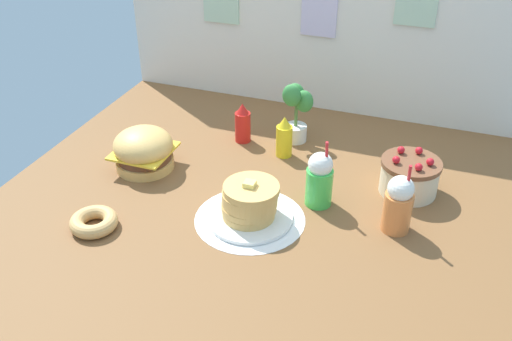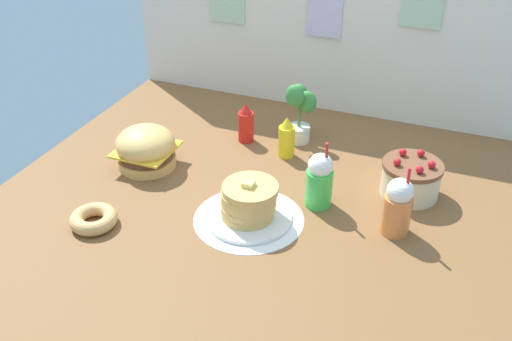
# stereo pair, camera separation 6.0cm
# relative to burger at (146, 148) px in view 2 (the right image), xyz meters

# --- Properties ---
(ground_plane) EXTENTS (2.17, 2.02, 0.02)m
(ground_plane) POSITION_rel_burger_xyz_m (0.56, -0.11, -0.10)
(ground_plane) COLOR brown
(back_wall) EXTENTS (2.17, 0.04, 0.95)m
(back_wall) POSITION_rel_burger_xyz_m (0.56, 0.90, 0.38)
(back_wall) COLOR silver
(back_wall) RESTS_ON ground_plane
(doily_mat) EXTENTS (0.45, 0.45, 0.00)m
(doily_mat) POSITION_rel_burger_xyz_m (0.60, -0.21, -0.09)
(doily_mat) COLOR white
(doily_mat) RESTS_ON ground_plane
(burger) EXTENTS (0.27, 0.27, 0.20)m
(burger) POSITION_rel_burger_xyz_m (0.00, 0.00, 0.00)
(burger) COLOR #DBA859
(burger) RESTS_ON ground_plane
(pancake_stack) EXTENTS (0.35, 0.35, 0.18)m
(pancake_stack) POSITION_rel_burger_xyz_m (0.60, -0.21, -0.02)
(pancake_stack) COLOR white
(pancake_stack) RESTS_ON doily_mat
(layer_cake) EXTENTS (0.26, 0.26, 0.19)m
(layer_cake) POSITION_rel_burger_xyz_m (1.17, 0.21, -0.01)
(layer_cake) COLOR beige
(layer_cake) RESTS_ON ground_plane
(ketchup_bottle) EXTENTS (0.08, 0.08, 0.21)m
(ketchup_bottle) POSITION_rel_burger_xyz_m (0.34, 0.39, 0.00)
(ketchup_bottle) COLOR red
(ketchup_bottle) RESTS_ON ground_plane
(mustard_bottle) EXTENTS (0.08, 0.08, 0.21)m
(mustard_bottle) POSITION_rel_burger_xyz_m (0.57, 0.33, 0.00)
(mustard_bottle) COLOR yellow
(mustard_bottle) RESTS_ON ground_plane
(cream_soda_cup) EXTENTS (0.11, 0.11, 0.31)m
(cream_soda_cup) POSITION_rel_burger_xyz_m (0.83, -0.01, 0.03)
(cream_soda_cup) COLOR green
(cream_soda_cup) RESTS_ON ground_plane
(orange_float_cup) EXTENTS (0.11, 0.11, 0.31)m
(orange_float_cup) POSITION_rel_burger_xyz_m (1.16, -0.07, 0.03)
(orange_float_cup) COLOR orange
(orange_float_cup) RESTS_ON ground_plane
(donut_pink_glaze) EXTENTS (0.19, 0.19, 0.06)m
(donut_pink_glaze) POSITION_rel_burger_xyz_m (0.04, -0.47, -0.06)
(donut_pink_glaze) COLOR tan
(donut_pink_glaze) RESTS_ON ground_plane
(potted_plant) EXTENTS (0.14, 0.12, 0.31)m
(potted_plant) POSITION_rel_burger_xyz_m (0.58, 0.49, 0.07)
(potted_plant) COLOR white
(potted_plant) RESTS_ON ground_plane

